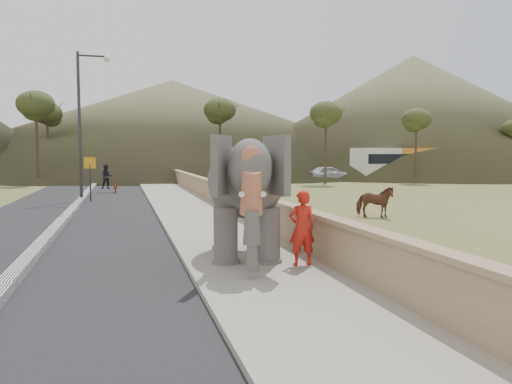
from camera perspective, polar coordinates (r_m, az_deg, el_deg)
ground at (r=10.32m, az=1.37°, el=-10.19°), size 160.00×160.00×0.00m
road at (r=19.87m, az=-21.21°, el=-3.35°), size 7.00×120.00×0.03m
median at (r=19.86m, az=-21.21°, el=-3.08°), size 0.35×120.00×0.22m
walkway at (r=19.94m, az=-6.76°, el=-2.88°), size 3.00×120.00×0.15m
parapet at (r=20.19m, az=-2.14°, el=-1.40°), size 0.30×120.00×1.10m
lamppost at (r=28.60m, az=-18.94°, el=8.75°), size 1.76×0.36×8.00m
signboard at (r=28.11m, az=-18.44°, el=2.25°), size 0.60×0.08×2.40m
cow at (r=20.70m, az=13.40°, el=-1.11°), size 1.65×1.47×1.29m
distant_car at (r=47.02m, az=8.36°, el=2.10°), size 4.35×2.03×1.44m
bus_white at (r=50.83m, az=16.52°, el=3.07°), size 11.27×4.45×3.10m
bus_orange at (r=52.53m, az=21.28°, el=2.99°), size 11.24×3.97×3.10m
hill_right at (r=72.99m, az=17.37°, el=8.48°), size 56.00×56.00×16.00m
hill_far at (r=80.08m, az=-9.46°, el=7.53°), size 80.00×80.00×14.00m
elephant_and_man at (r=11.94m, az=-1.20°, el=-0.73°), size 2.55×4.11×2.78m
motorcyclist at (r=34.17m, az=-16.19°, el=1.14°), size 1.28×1.72×1.89m
trees at (r=36.43m, az=-10.55°, el=6.47°), size 48.29×43.81×9.47m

